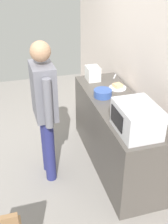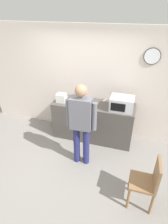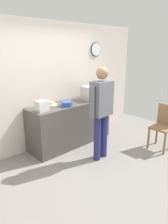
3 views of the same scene
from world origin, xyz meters
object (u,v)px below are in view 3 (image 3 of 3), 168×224
Objects in this scene: microwave at (94,92)px; spoon_utensil at (31,107)px; sandwich_plate at (52,104)px; toaster at (42,106)px; fork_utensil at (69,99)px; wooden_chair at (164,125)px; person_standing at (101,107)px; salad_bowl at (67,104)px.

spoon_utensil is at bearing 166.81° from microwave.
toaster is at bearing -147.50° from sandwich_plate.
fork_utensil and spoon_utensil have the same top height.
wooden_chair is at bearing -66.27° from microwave.
microwave is 2.94× the size of fork_utensil.
microwave is 0.53× the size of wooden_chair.
person_standing is (-0.22, -1.19, 0.09)m from fork_utensil.
person_standing is 1.51m from wooden_chair.
person_standing is (-0.66, -0.83, -0.05)m from microwave.
sandwich_plate is 1.39× the size of spoon_utensil.
sandwich_plate is 0.13× the size of person_standing.
microwave is 0.58m from fork_utensil.
spoon_utensil is (-1.00, -0.03, 0.00)m from fork_utensil.
person_standing reaches higher than wooden_chair.
microwave is 1.47m from spoon_utensil.
wooden_chair is at bearing -59.41° from fork_utensil.
wooden_chair is (1.07, -1.80, -0.41)m from fork_utensil.
microwave is 2.14× the size of salad_bowl.
toaster is 0.23× the size of wooden_chair.
sandwich_plate is 2.38m from wooden_chair.
fork_utensil is 1.00m from spoon_utensil.
sandwich_plate is at bearing -166.18° from fork_utensil.
salad_bowl is 1.06× the size of toaster.
toaster is 1.29× the size of fork_utensil.
microwave reaches higher than salad_bowl.
spoon_utensil is at bearing 139.29° from wooden_chair.
fork_utensil is (0.59, 0.15, -0.02)m from sandwich_plate.
spoon_utensil is 2.75m from wooden_chair.
fork_utensil is at bearing 21.65° from toaster.
toaster is 0.37m from spoon_utensil.
sandwich_plate is at bearing 32.50° from toaster.
toaster is 1.04m from fork_utensil.
salad_bowl reaches higher than spoon_utensil.
spoon_utensil and wooden_chair have the same top height.
microwave is at bearing 4.01° from salad_bowl.
person_standing reaches higher than salad_bowl.
salad_bowl is 0.80m from person_standing.
fork_utensil is 2.13m from wooden_chair.
sandwich_plate is at bearing 168.01° from microwave.
salad_bowl is 0.13× the size of person_standing.
salad_bowl is at bearing 137.02° from wooden_chair.
toaster is at bearing -158.35° from fork_utensil.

